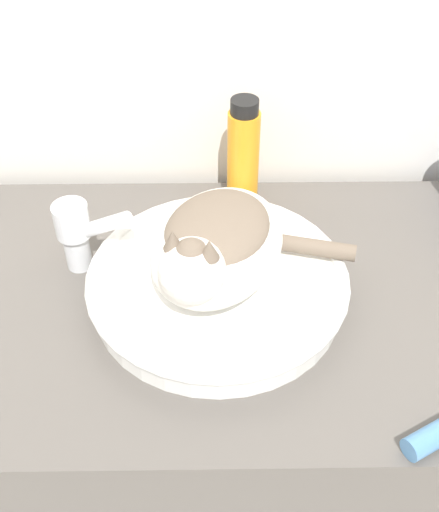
# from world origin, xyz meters

# --- Properties ---
(wall_back) EXTENTS (8.00, 0.05, 2.40)m
(wall_back) POSITION_xyz_m (0.00, 0.69, 1.20)
(wall_back) COLOR silver
(wall_back) RESTS_ON ground_plane
(vanity_counter) EXTENTS (1.29, 0.64, 0.86)m
(vanity_counter) POSITION_xyz_m (0.00, 0.32, 0.43)
(vanity_counter) COLOR #56514C
(vanity_counter) RESTS_ON ground_plane
(sink_basin) EXTENTS (0.43, 0.43, 0.06)m
(sink_basin) POSITION_xyz_m (0.00, 0.31, 0.89)
(sink_basin) COLOR white
(sink_basin) RESTS_ON vanity_counter
(cat) EXTENTS (0.37, 0.32, 0.16)m
(cat) POSITION_xyz_m (0.00, 0.30, 0.98)
(cat) COLOR silver
(cat) RESTS_ON sink_basin
(faucet) EXTENTS (0.14, 0.08, 0.14)m
(faucet) POSITION_xyz_m (-0.23, 0.39, 0.94)
(faucet) COLOR silver
(faucet) RESTS_ON vanity_counter
(shampoo_bottle_tall) EXTENTS (0.06, 0.06, 0.23)m
(shampoo_bottle_tall) POSITION_xyz_m (0.05, 0.56, 0.97)
(shampoo_bottle_tall) COLOR orange
(shampoo_bottle_tall) RESTS_ON vanity_counter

